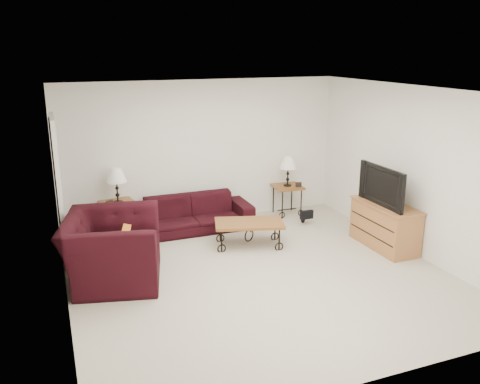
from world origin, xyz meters
The scene contains 20 objects.
ground centered at (0.00, 0.00, 0.00)m, with size 5.00×5.00×0.00m, color beige.
wall_back centered at (0.00, 2.50, 1.25)m, with size 5.00×0.02×2.50m, color silver.
wall_front centered at (0.00, -2.50, 1.25)m, with size 5.00×0.02×2.50m, color silver.
wall_left centered at (-2.50, 0.00, 1.25)m, with size 0.02×5.00×2.50m, color silver.
wall_right centered at (2.50, 0.00, 1.25)m, with size 0.02×5.00×2.50m, color silver.
ceiling centered at (0.00, 0.00, 2.50)m, with size 5.00×5.00×0.00m, color white.
doorway centered at (-2.47, 1.65, 1.02)m, with size 0.08×0.94×2.04m, color black.
sofa centered at (-0.35, 2.02, 0.29)m, with size 2.00×0.78×0.59m, color black.
side_table_left centered at (-1.56, 2.20, 0.29)m, with size 0.53×0.53×0.58m, color brown.
side_table_right centered at (1.53, 2.20, 0.28)m, with size 0.51×0.51×0.55m, color brown.
lamp_left centered at (-1.56, 2.20, 0.87)m, with size 0.33×0.33×0.58m, color black, non-canonical shape.
lamp_right centered at (1.53, 2.20, 0.83)m, with size 0.31×0.31×0.55m, color black, non-canonical shape.
photo_frame_left centered at (-1.71, 2.05, 0.63)m, with size 0.12×0.02×0.10m, color black.
photo_frame_right centered at (1.68, 2.05, 0.60)m, with size 0.11×0.01×0.09m, color black.
coffee_table centered at (0.28, 1.02, 0.20)m, with size 1.06×0.57×0.40m, color brown.
armchair centered at (-1.88, 0.57, 0.45)m, with size 1.38×1.20×0.90m, color black.
throw_pillow centered at (-1.73, 0.52, 0.52)m, with size 0.41×0.11×0.41m, color #C25F18.
tv_stand centered at (2.23, 0.22, 0.35)m, with size 0.49×1.17×0.70m, color #A6683D.
television centered at (2.21, 0.22, 1.00)m, with size 1.05×0.14×0.60m, color black.
backpack centered at (1.58, 1.66, 0.24)m, with size 0.37×0.28×0.47m, color black.
Camera 1 is at (-2.54, -5.82, 3.03)m, focal length 37.55 mm.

